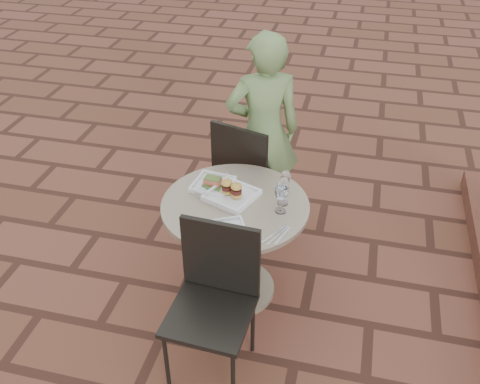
% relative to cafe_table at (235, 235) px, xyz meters
% --- Properties ---
extents(ground, '(60.00, 60.00, 0.00)m').
position_rel_cafe_table_xyz_m(ground, '(0.07, -0.10, -0.48)').
color(ground, brown).
rests_on(ground, ground).
extents(cafe_table, '(0.90, 0.90, 0.73)m').
position_rel_cafe_table_xyz_m(cafe_table, '(0.00, 0.00, 0.00)').
color(cafe_table, gray).
rests_on(cafe_table, ground).
extents(chair_far, '(0.55, 0.55, 0.93)m').
position_rel_cafe_table_xyz_m(chair_far, '(-0.09, 0.67, 0.07)').
color(chair_far, black).
rests_on(chair_far, ground).
extents(chair_near, '(0.46, 0.46, 0.93)m').
position_rel_cafe_table_xyz_m(chair_near, '(0.03, -0.55, 0.07)').
color(chair_near, black).
rests_on(chair_near, ground).
extents(diner, '(0.65, 0.54, 1.51)m').
position_rel_cafe_table_xyz_m(diner, '(-0.01, 0.86, 0.27)').
color(diner, '#59743F').
rests_on(diner, ground).
extents(plate_salmon, '(0.26, 0.26, 0.07)m').
position_rel_cafe_table_xyz_m(plate_salmon, '(-0.18, 0.14, 0.26)').
color(plate_salmon, white).
rests_on(plate_salmon, cafe_table).
extents(plate_sliders, '(0.35, 0.35, 0.18)m').
position_rel_cafe_table_xyz_m(plate_sliders, '(-0.04, 0.06, 0.28)').
color(plate_sliders, white).
rests_on(plate_sliders, cafe_table).
extents(plate_tuna, '(0.29, 0.29, 0.03)m').
position_rel_cafe_table_xyz_m(plate_tuna, '(0.02, -0.28, 0.26)').
color(plate_tuna, white).
rests_on(plate_tuna, cafe_table).
extents(wine_glass_right, '(0.08, 0.08, 0.19)m').
position_rel_cafe_table_xyz_m(wine_glass_right, '(0.28, -0.01, 0.38)').
color(wine_glass_right, white).
rests_on(wine_glass_right, cafe_table).
extents(wine_glass_mid, '(0.08, 0.08, 0.18)m').
position_rel_cafe_table_xyz_m(wine_glass_mid, '(0.28, 0.07, 0.38)').
color(wine_glass_mid, white).
rests_on(wine_glass_mid, cafe_table).
extents(wine_glass_far, '(0.06, 0.06, 0.15)m').
position_rel_cafe_table_xyz_m(wine_glass_far, '(0.27, 0.20, 0.35)').
color(wine_glass_far, white).
rests_on(wine_glass_far, cafe_table).
extents(steel_ramekin, '(0.06, 0.06, 0.05)m').
position_rel_cafe_table_xyz_m(steel_ramekin, '(-0.22, 0.02, 0.27)').
color(steel_ramekin, silver).
rests_on(steel_ramekin, cafe_table).
extents(cutlery_set, '(0.16, 0.23, 0.00)m').
position_rel_cafe_table_xyz_m(cutlery_set, '(0.30, -0.24, 0.25)').
color(cutlery_set, silver).
rests_on(cutlery_set, cafe_table).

